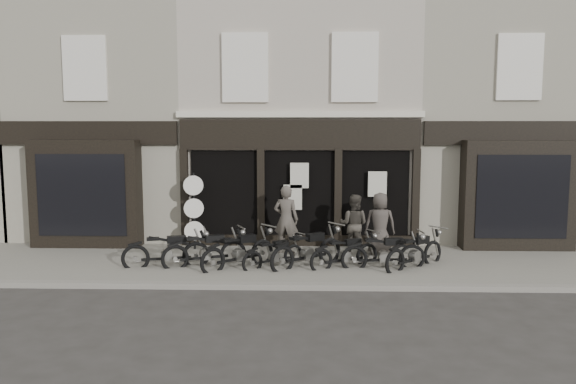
{
  "coord_description": "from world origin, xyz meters",
  "views": [
    {
      "loc": [
        0.14,
        -13.72,
        3.73
      ],
      "look_at": [
        -0.31,
        1.6,
        1.9
      ],
      "focal_mm": 35.0,
      "sensor_mm": 36.0,
      "label": 1
    }
  ],
  "objects_px": {
    "motorcycle_6": "(384,256)",
    "motorcycle_7": "(415,255)",
    "man_left": "(286,219)",
    "motorcycle_1": "(206,253)",
    "motorcycle_0": "(167,254)",
    "motorcycle_4": "(308,253)",
    "advert_sign_post": "(194,214)",
    "motorcycle_2": "(239,254)",
    "motorcycle_5": "(345,256)",
    "man_right": "(380,224)",
    "man_centre": "(354,224)",
    "motorcycle_3": "(274,256)"
  },
  "relations": [
    {
      "from": "motorcycle_2",
      "to": "man_right",
      "type": "xyz_separation_m",
      "value": [
        3.79,
        1.43,
        0.56
      ]
    },
    {
      "from": "motorcycle_2",
      "to": "motorcycle_5",
      "type": "height_order",
      "value": "motorcycle_2"
    },
    {
      "from": "motorcycle_2",
      "to": "motorcycle_3",
      "type": "bearing_deg",
      "value": -37.22
    },
    {
      "from": "motorcycle_1",
      "to": "motorcycle_6",
      "type": "xyz_separation_m",
      "value": [
        4.6,
        -0.1,
        -0.01
      ]
    },
    {
      "from": "motorcycle_6",
      "to": "motorcycle_2",
      "type": "bearing_deg",
      "value": 173.42
    },
    {
      "from": "motorcycle_0",
      "to": "man_right",
      "type": "xyz_separation_m",
      "value": [
        5.65,
        1.44,
        0.57
      ]
    },
    {
      "from": "motorcycle_2",
      "to": "advert_sign_post",
      "type": "xyz_separation_m",
      "value": [
        -1.53,
        1.94,
        0.72
      ]
    },
    {
      "from": "motorcycle_1",
      "to": "man_right",
      "type": "distance_m",
      "value": 4.89
    },
    {
      "from": "motorcycle_0",
      "to": "motorcycle_6",
      "type": "distance_m",
      "value": 5.58
    },
    {
      "from": "motorcycle_2",
      "to": "man_left",
      "type": "relative_size",
      "value": 0.96
    },
    {
      "from": "man_left",
      "to": "man_right",
      "type": "height_order",
      "value": "man_left"
    },
    {
      "from": "motorcycle_6",
      "to": "motorcycle_4",
      "type": "bearing_deg",
      "value": 169.08
    },
    {
      "from": "motorcycle_1",
      "to": "motorcycle_6",
      "type": "relative_size",
      "value": 0.96
    },
    {
      "from": "motorcycle_0",
      "to": "man_left",
      "type": "height_order",
      "value": "man_left"
    },
    {
      "from": "motorcycle_0",
      "to": "motorcycle_7",
      "type": "bearing_deg",
      "value": -13.97
    },
    {
      "from": "man_left",
      "to": "advert_sign_post",
      "type": "distance_m",
      "value": 2.72
    },
    {
      "from": "motorcycle_3",
      "to": "man_left",
      "type": "xyz_separation_m",
      "value": [
        0.26,
        1.45,
        0.73
      ]
    },
    {
      "from": "motorcycle_6",
      "to": "motorcycle_3",
      "type": "bearing_deg",
      "value": 171.79
    },
    {
      "from": "motorcycle_6",
      "to": "man_centre",
      "type": "distance_m",
      "value": 1.68
    },
    {
      "from": "man_left",
      "to": "motorcycle_4",
      "type": "bearing_deg",
      "value": 124.75
    },
    {
      "from": "advert_sign_post",
      "to": "motorcycle_4",
      "type": "bearing_deg",
      "value": -40.92
    },
    {
      "from": "man_left",
      "to": "man_centre",
      "type": "relative_size",
      "value": 1.14
    },
    {
      "from": "motorcycle_1",
      "to": "advert_sign_post",
      "type": "bearing_deg",
      "value": 86.34
    },
    {
      "from": "man_left",
      "to": "motorcycle_1",
      "type": "bearing_deg",
      "value": 46.06
    },
    {
      "from": "motorcycle_2",
      "to": "motorcycle_7",
      "type": "height_order",
      "value": "motorcycle_2"
    },
    {
      "from": "motorcycle_1",
      "to": "motorcycle_2",
      "type": "height_order",
      "value": "motorcycle_2"
    },
    {
      "from": "man_right",
      "to": "motorcycle_7",
      "type": "bearing_deg",
      "value": 120.56
    },
    {
      "from": "motorcycle_7",
      "to": "man_left",
      "type": "distance_m",
      "value": 3.72
    },
    {
      "from": "motorcycle_3",
      "to": "motorcycle_5",
      "type": "bearing_deg",
      "value": -37.98
    },
    {
      "from": "motorcycle_1",
      "to": "man_left",
      "type": "relative_size",
      "value": 1.09
    },
    {
      "from": "motorcycle_4",
      "to": "motorcycle_6",
      "type": "height_order",
      "value": "motorcycle_4"
    },
    {
      "from": "motorcycle_4",
      "to": "motorcycle_6",
      "type": "bearing_deg",
      "value": -44.27
    },
    {
      "from": "motorcycle_3",
      "to": "advert_sign_post",
      "type": "bearing_deg",
      "value": 104.64
    },
    {
      "from": "motorcycle_2",
      "to": "motorcycle_7",
      "type": "xyz_separation_m",
      "value": [
        4.52,
        0.08,
        -0.01
      ]
    },
    {
      "from": "man_centre",
      "to": "man_right",
      "type": "xyz_separation_m",
      "value": [
        0.73,
        -0.02,
        0.03
      ]
    },
    {
      "from": "motorcycle_1",
      "to": "motorcycle_2",
      "type": "distance_m",
      "value": 0.89
    },
    {
      "from": "motorcycle_0",
      "to": "motorcycle_1",
      "type": "relative_size",
      "value": 1.04
    },
    {
      "from": "motorcycle_0",
      "to": "man_centre",
      "type": "height_order",
      "value": "man_centre"
    },
    {
      "from": "man_left",
      "to": "motorcycle_0",
      "type": "bearing_deg",
      "value": 38.11
    },
    {
      "from": "man_right",
      "to": "advert_sign_post",
      "type": "relative_size",
      "value": 0.74
    },
    {
      "from": "motorcycle_5",
      "to": "man_centre",
      "type": "bearing_deg",
      "value": 47.5
    },
    {
      "from": "motorcycle_1",
      "to": "motorcycle_0",
      "type": "bearing_deg",
      "value": 163.35
    },
    {
      "from": "motorcycle_6",
      "to": "man_right",
      "type": "bearing_deg",
      "value": 80.57
    },
    {
      "from": "motorcycle_7",
      "to": "motorcycle_6",
      "type": "bearing_deg",
      "value": 144.74
    },
    {
      "from": "motorcycle_2",
      "to": "advert_sign_post",
      "type": "height_order",
      "value": "advert_sign_post"
    },
    {
      "from": "motorcycle_5",
      "to": "man_right",
      "type": "relative_size",
      "value": 1.06
    },
    {
      "from": "motorcycle_0",
      "to": "man_right",
      "type": "relative_size",
      "value": 1.25
    },
    {
      "from": "motorcycle_2",
      "to": "man_centre",
      "type": "distance_m",
      "value": 3.43
    },
    {
      "from": "motorcycle_3",
      "to": "motorcycle_5",
      "type": "relative_size",
      "value": 0.86
    },
    {
      "from": "motorcycle_6",
      "to": "motorcycle_7",
      "type": "relative_size",
      "value": 1.21
    }
  ]
}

